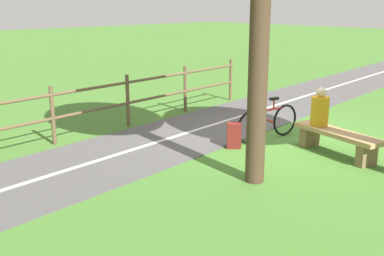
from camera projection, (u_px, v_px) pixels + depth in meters
The scene contains 7 objects.
ground_plane at pixel (289, 141), 9.34m from camera, with size 80.00×80.00×0.00m, color #477A2D.
paved_path at pixel (67, 171), 7.69m from camera, with size 2.35×36.00×0.02m, color #565454.
path_centre_line at pixel (67, 170), 7.69m from camera, with size 0.10×32.00×0.00m, color silver.
bench at pixel (337, 138), 8.42m from camera, with size 1.79×0.80×0.44m.
person_seated at pixel (320, 110), 8.68m from camera, with size 0.39×0.39×0.71m.
bicycle at pixel (268, 122), 9.38m from camera, with size 0.27×1.60×0.83m.
backpack at pixel (234, 135), 8.88m from camera, with size 0.34×0.34×0.47m.
Camera 1 is at (-5.07, 7.63, 2.65)m, focal length 44.62 mm.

